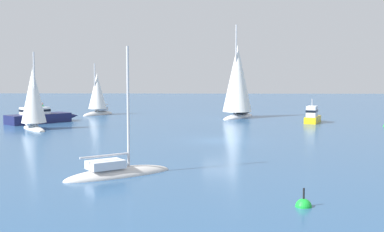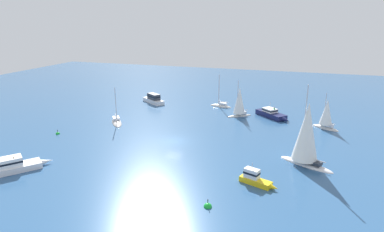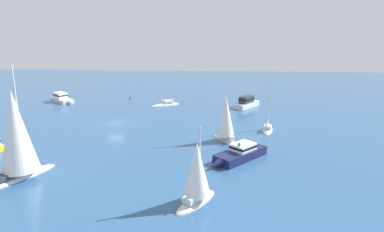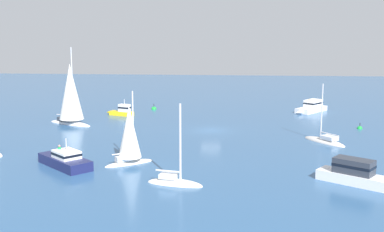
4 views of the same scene
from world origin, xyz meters
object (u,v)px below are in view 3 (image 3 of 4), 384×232
(sloop_1, at_px, (226,120))
(sloop_2, at_px, (16,137))
(launch, at_px, (247,102))
(ketch, at_px, (165,105))
(cabin_cruiser, at_px, (240,153))
(mooring_buoy, at_px, (131,99))
(sailboat, at_px, (197,177))
(cabin_cruiser_1, at_px, (62,98))
(sloop, at_px, (268,129))

(sloop_1, xyz_separation_m, sloop_2, (12.47, -19.83, 1.29))
(launch, bearing_deg, sloop_2, 178.63)
(ketch, xyz_separation_m, sloop_1, (20.94, 11.37, 2.64))
(cabin_cruiser, bearing_deg, mooring_buoy, -104.33)
(sailboat, bearing_deg, launch, 21.48)
(sloop_1, bearing_deg, ketch, -7.55)
(cabin_cruiser_1, xyz_separation_m, sloop_1, (22.65, 33.57, 1.98))
(sloop, height_order, sloop_2, sloop_2)
(sloop, height_order, sloop_1, sloop_1)
(ketch, bearing_deg, sailboat, 66.73)
(cabin_cruiser_1, distance_m, mooring_buoy, 14.20)
(ketch, bearing_deg, mooring_buoy, -71.49)
(launch, bearing_deg, sloop_1, -157.82)
(cabin_cruiser_1, relative_size, ketch, 0.96)
(ketch, distance_m, mooring_buoy, 10.67)
(launch, bearing_deg, cabin_cruiser_1, 122.40)
(sloop, height_order, ketch, sloop)
(launch, xyz_separation_m, mooring_buoy, (-6.19, -24.87, -0.87))
(cabin_cruiser_1, bearing_deg, sloop_1, 4.39)
(sailboat, bearing_deg, sloop_1, 23.25)
(cabin_cruiser_1, bearing_deg, ketch, 34.01)
(launch, relative_size, ketch, 1.01)
(sloop_2, bearing_deg, sloop, -28.42)
(sloop_1, height_order, mooring_buoy, sloop_1)
(sloop_2, height_order, sailboat, sloop_2)
(ketch, relative_size, sloop_1, 0.96)
(sloop, distance_m, ketch, 23.61)
(cabin_cruiser, relative_size, sloop_2, 0.64)
(cabin_cruiser, height_order, sailboat, sailboat)
(sloop_1, bearing_deg, launch, -48.91)
(cabin_cruiser_1, xyz_separation_m, mooring_buoy, (-4.42, 13.47, -0.76))
(launch, bearing_deg, ketch, 124.80)
(sloop, relative_size, launch, 1.02)
(sloop_1, distance_m, sailboat, 16.16)
(sloop, distance_m, cabin_cruiser, 12.43)
(sloop, height_order, cabin_cruiser_1, sloop)
(ketch, distance_m, sloop_2, 34.69)
(cabin_cruiser, relative_size, cabin_cruiser_1, 1.02)
(cabin_cruiser, height_order, mooring_buoy, cabin_cruiser)
(launch, relative_size, sailboat, 1.08)
(cabin_cruiser_1, height_order, sloop_2, sloop_2)
(cabin_cruiser, xyz_separation_m, sloop_1, (-6.22, -1.39, 2.08))
(sloop_1, distance_m, mooring_buoy, 33.83)
(sloop_2, relative_size, sailboat, 1.64)
(cabin_cruiser, xyz_separation_m, ketch, (-27.16, -12.76, -0.56))
(sloop_1, bearing_deg, sloop_2, 86.13)
(cabin_cruiser, xyz_separation_m, mooring_buoy, (-33.29, -21.49, -0.66))
(sloop, xyz_separation_m, cabin_cruiser_1, (-17.43, -39.81, 0.59))
(launch, xyz_separation_m, sloop_2, (33.35, -24.59, 3.17))
(sloop_2, height_order, mooring_buoy, sloop_2)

